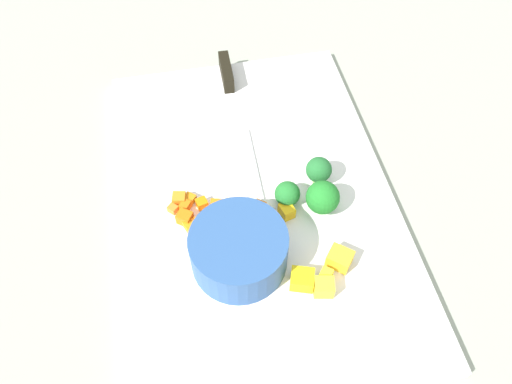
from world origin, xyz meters
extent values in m
plane|color=#959A89|center=(0.00, 0.00, 0.00)|extent=(4.00, 4.00, 0.00)
cube|color=white|center=(0.00, 0.00, 0.01)|extent=(0.47, 0.31, 0.01)
cylinder|color=#2C518B|center=(-0.08, 0.03, 0.04)|extent=(0.10, 0.10, 0.05)
cube|color=silver|center=(0.03, 0.00, 0.01)|extent=(0.14, 0.02, 0.00)
cube|color=black|center=(0.20, 0.00, 0.02)|extent=(0.06, 0.02, 0.02)
cube|color=orange|center=(-0.02, 0.08, 0.02)|extent=(0.02, 0.02, 0.01)
cube|color=orange|center=(0.00, 0.08, 0.02)|extent=(0.02, 0.01, 0.01)
cube|color=orange|center=(0.01, 0.09, 0.02)|extent=(0.02, 0.02, 0.01)
cube|color=orange|center=(-0.03, 0.08, 0.02)|extent=(0.02, 0.02, 0.01)
cube|color=orange|center=(-0.02, 0.07, 0.02)|extent=(0.02, 0.02, 0.01)
cube|color=orange|center=(-0.01, 0.05, 0.02)|extent=(0.02, 0.02, 0.02)
cube|color=orange|center=(0.01, 0.07, 0.02)|extent=(0.02, 0.02, 0.01)
cube|color=orange|center=(0.00, 0.06, 0.02)|extent=(0.01, 0.01, 0.01)
cube|color=orange|center=(-0.02, 0.00, 0.02)|extent=(0.02, 0.02, 0.01)
cube|color=orange|center=(0.00, 0.09, 0.02)|extent=(0.01, 0.01, 0.01)
cube|color=orange|center=(-0.02, 0.03, 0.02)|extent=(0.02, 0.02, 0.02)
cube|color=orange|center=(-0.02, 0.01, 0.02)|extent=(0.01, 0.01, 0.01)
cube|color=yellow|center=(-0.03, -0.03, 0.02)|extent=(0.02, 0.02, 0.01)
cube|color=yellow|center=(-0.11, -0.05, 0.02)|extent=(0.02, 0.02, 0.01)
cube|color=yellow|center=(-0.11, -0.02, 0.02)|extent=(0.03, 0.03, 0.02)
cube|color=yellow|center=(-0.13, -0.04, 0.02)|extent=(0.02, 0.02, 0.02)
cube|color=yellow|center=(-0.10, -0.07, 0.02)|extent=(0.03, 0.03, 0.02)
cylinder|color=#80AE69|center=(-0.01, -0.03, 0.02)|extent=(0.01, 0.01, 0.01)
sphere|color=#23732C|center=(-0.01, -0.03, 0.03)|extent=(0.03, 0.03, 0.03)
cylinder|color=#81BD65|center=(-0.03, -0.07, 0.02)|extent=(0.01, 0.01, 0.01)
sphere|color=#217927|center=(-0.03, -0.07, 0.04)|extent=(0.04, 0.04, 0.04)
cylinder|color=#88B960|center=(0.01, -0.07, 0.02)|extent=(0.01, 0.01, 0.01)
sphere|color=#22662D|center=(0.01, -0.07, 0.04)|extent=(0.03, 0.03, 0.03)
camera|label=1|loc=(-0.32, 0.07, 0.48)|focal=35.17mm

